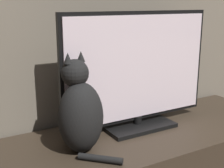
% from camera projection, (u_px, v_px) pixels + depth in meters
% --- Properties ---
extents(tv, '(0.82, 0.22, 0.59)m').
position_uv_depth(tv, '(138.00, 73.00, 1.55)').
color(tv, black).
rests_on(tv, tv_stand).
extents(cat, '(0.23, 0.31, 0.43)m').
position_uv_depth(cat, '(80.00, 112.00, 1.32)').
color(cat, black).
rests_on(cat, tv_stand).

